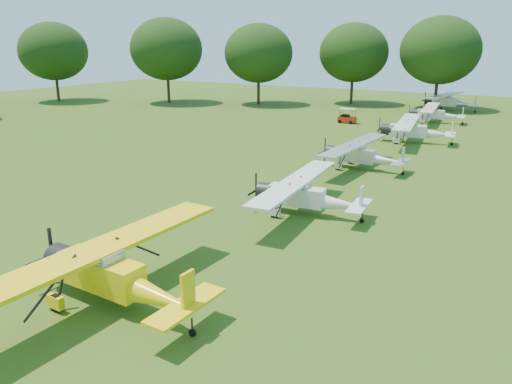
# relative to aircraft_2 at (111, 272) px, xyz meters

# --- Properties ---
(ground) EXTENTS (160.00, 160.00, 0.00)m
(ground) POSITION_rel_aircraft_2_xyz_m (0.13, 7.54, -1.38)
(ground) COLOR #304F13
(ground) RESTS_ON ground
(tree_belt) EXTENTS (137.36, 130.27, 14.52)m
(tree_belt) POSITION_rel_aircraft_2_xyz_m (3.70, 7.70, 6.65)
(tree_belt) COLOR black
(tree_belt) RESTS_ON ground
(aircraft_2) EXTENTS (7.54, 11.98, 2.36)m
(aircraft_2) POSITION_rel_aircraft_2_xyz_m (0.00, 0.00, 0.00)
(aircraft_2) COLOR yellow
(aircraft_2) RESTS_ON ground
(aircraft_3) EXTENTS (6.66, 10.61, 2.08)m
(aircraft_3) POSITION_rel_aircraft_2_xyz_m (1.67, 12.81, -0.16)
(aircraft_3) COLOR silver
(aircraft_3) RESTS_ON ground
(aircraft_4) EXTENTS (6.63, 10.55, 2.08)m
(aircraft_4) POSITION_rel_aircraft_2_xyz_m (0.86, 24.46, -0.17)
(aircraft_4) COLOR silver
(aircraft_4) RESTS_ON ground
(aircraft_5) EXTENTS (7.20, 11.42, 2.24)m
(aircraft_5) POSITION_rel_aircraft_2_xyz_m (1.67, 37.06, -0.07)
(aircraft_5) COLOR silver
(aircraft_5) RESTS_ON ground
(aircraft_6) EXTENTS (6.50, 10.32, 2.03)m
(aircraft_6) POSITION_rel_aircraft_2_xyz_m (0.79, 50.75, -0.20)
(aircraft_6) COLOR silver
(aircraft_6) RESTS_ON ground
(aircraft_7) EXTENTS (7.63, 12.08, 2.37)m
(aircraft_7) POSITION_rel_aircraft_2_xyz_m (0.02, 63.44, 0.00)
(aircraft_7) COLOR silver
(aircraft_7) RESTS_ON ground
(golf_cart) EXTENTS (2.05, 1.30, 1.72)m
(golf_cart) POSITION_rel_aircraft_2_xyz_m (-8.18, 45.26, -0.81)
(golf_cart) COLOR red
(golf_cart) RESTS_ON ground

